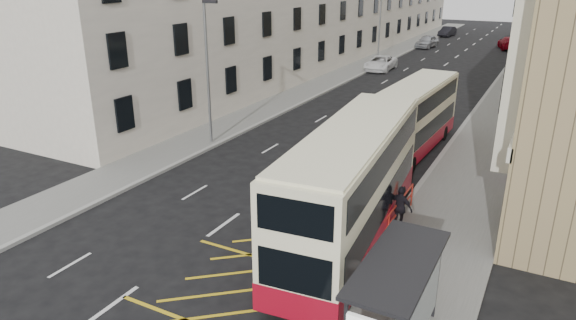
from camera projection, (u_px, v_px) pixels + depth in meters
The scene contains 18 objects.
ground at pixel (156, 273), 17.34m from camera, with size 200.00×200.00×0.00m, color black.
pavement_right at pixel (509, 105), 38.63m from camera, with size 4.00×120.00×0.15m, color slate.
pavement_left at pixel (322, 84), 45.44m from camera, with size 3.00×120.00×0.15m, color slate.
kerb_right at pixel (481, 102), 39.51m from camera, with size 0.25×120.00×0.15m, color gray.
kerb_left at pixel (337, 86), 44.78m from camera, with size 0.25×120.00×0.15m, color gray.
road_markings at pixel (444, 66), 54.58m from camera, with size 10.00×110.00×0.01m, color silver, non-canonical shape.
bus_shelter at pixel (398, 295), 12.60m from camera, with size 1.65×4.25×2.70m.
guard_railing at pixel (389, 221), 19.05m from camera, with size 0.06×6.56×1.01m.
street_lamp_near at pixel (208, 66), 28.44m from camera, with size 0.93×0.18×8.00m.
street_lamp_far at pixel (380, 21), 53.27m from camera, with size 0.93×0.18×8.00m.
double_decker_front at pixel (352, 186), 18.61m from camera, with size 3.56×11.39×4.47m.
double_decker_rear at pixel (414, 118), 28.14m from camera, with size 2.66×9.81×3.88m.
pedestrian_mid at pixel (404, 285), 14.93m from camera, with size 0.84×0.66×1.73m, color black.
pedestrian_far at pixel (400, 208), 19.75m from camera, with size 1.03×0.43×1.76m, color black.
white_van at pixel (381, 63), 51.94m from camera, with size 2.38×5.16×1.43m, color white.
car_silver at pixel (427, 41), 66.86m from camera, with size 1.90×4.72×1.61m, color #A8ABB0.
car_dark at pixel (447, 31), 78.16m from camera, with size 1.54×4.43×1.46m, color black.
car_red at pixel (509, 43), 65.50m from camera, with size 2.23×5.48×1.59m, color maroon.
Camera 1 is at (10.94, -11.07, 9.66)m, focal length 32.00 mm.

